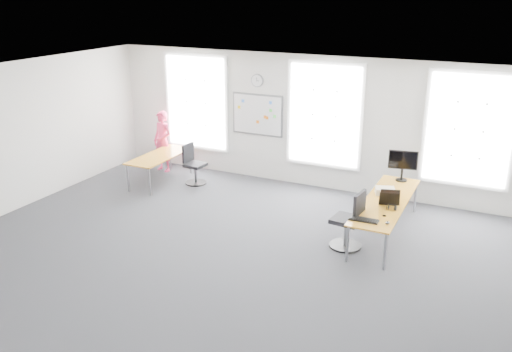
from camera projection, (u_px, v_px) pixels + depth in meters
The scene contains 22 objects.
floor at pixel (228, 258), 9.25m from camera, with size 10.00×10.00×0.00m, color #25262A.
ceiling at pixel (225, 82), 8.25m from camera, with size 10.00×10.00×0.00m, color white.
wall_back at pixel (312, 122), 12.15m from camera, with size 10.00×10.00×0.00m, color silver.
wall_front at pixel (33, 295), 5.35m from camera, with size 10.00×10.00×0.00m, color silver.
wall_left at pixel (7, 139), 10.80m from camera, with size 10.00×10.00×0.00m, color silver.
window_left at pixel (197, 102), 13.29m from camera, with size 1.60×0.06×2.20m, color white.
window_mid at pixel (325, 115), 11.94m from camera, with size 1.60×0.06×2.20m, color white.
window_right at pixel (469, 130), 10.71m from camera, with size 1.60×0.06×2.20m, color white.
desk_right at pixel (386, 202), 9.93m from camera, with size 0.75×2.80×0.68m.
desk_left at pixel (160, 157), 12.67m from camera, with size 0.72×1.81×0.66m.
chair_right at pixel (350, 223), 9.47m from camera, with size 0.57×0.57×1.07m.
chair_left at pixel (193, 166), 12.66m from camera, with size 0.50×0.50×0.94m.
person at pixel (163, 141), 13.42m from camera, with size 0.55×0.36×1.52m, color #F03B6A.
whiteboard at pixel (257, 115), 12.66m from camera, with size 1.20×0.03×0.90m, color white.
wall_clock at pixel (257, 81), 12.40m from camera, with size 0.30×0.30×0.04m, color gray.
keyboard at pixel (364, 220), 9.05m from camera, with size 0.49×0.17×0.02m, color black.
mouse at pixel (387, 223), 8.92m from camera, with size 0.07×0.11×0.04m, color black.
lens_cap at pixel (384, 216), 9.24m from camera, with size 0.07×0.07×0.01m, color black.
headphones at pixel (391, 207), 9.48m from camera, with size 0.17×0.09×0.10m.
laptop_sleeve at pixel (390, 198), 9.64m from camera, with size 0.35×0.28×0.28m.
paper_stack at pixel (385, 191), 10.21m from camera, with size 0.35×0.26×0.12m, color beige.
monitor at pixel (403, 163), 10.79m from camera, with size 0.57×0.23×0.63m.
Camera 1 is at (4.01, -7.24, 4.38)m, focal length 38.00 mm.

